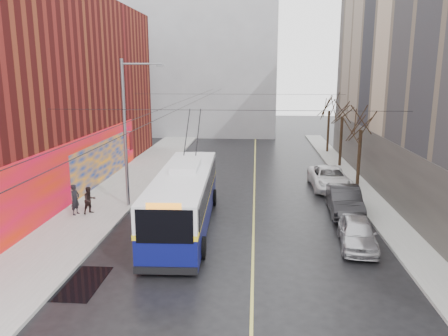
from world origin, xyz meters
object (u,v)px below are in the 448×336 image
object	(u,v)px
tree_mid	(343,107)
trolleybus	(184,198)
parked_car_a	(357,233)
following_car	(198,160)
tree_near	(362,119)
parked_car_b	(345,201)
parked_car_c	(329,178)
pedestrian_b	(90,200)
streetlight_pole	(127,130)
tree_far	(330,103)
pedestrian_a	(75,200)

from	to	relation	value
tree_mid	trolleybus	size ratio (longest dim) A/B	0.53
parked_car_a	following_car	distance (m)	19.91
tree_near	parked_car_b	size ratio (longest dim) A/B	1.29
parked_car_c	pedestrian_b	world-z (taller)	pedestrian_b
streetlight_pole	tree_far	size ratio (longest dim) A/B	1.37
following_car	trolleybus	bearing A→B (deg)	-94.35
tree_far	trolleybus	world-z (taller)	tree_far
streetlight_pole	parked_car_c	xyz separation A→B (m)	(13.02, 5.47, -4.07)
tree_mid	pedestrian_b	xyz separation A→B (m)	(-17.05, -14.78, -4.30)
parked_car_b	streetlight_pole	bearing A→B (deg)	-178.32
parked_car_a	following_car	size ratio (longest dim) A/B	1.00
tree_far	parked_car_b	size ratio (longest dim) A/B	1.32
parked_car_a	parked_car_c	world-z (taller)	parked_car_c
tree_far	pedestrian_a	bearing A→B (deg)	-128.96
tree_near	trolleybus	world-z (taller)	tree_near
parked_car_a	pedestrian_a	bearing A→B (deg)	173.93
following_car	parked_car_c	bearing A→B (deg)	-40.73
trolleybus	pedestrian_a	world-z (taller)	trolleybus
trolleybus	parked_car_a	world-z (taller)	trolleybus
following_car	pedestrian_a	size ratio (longest dim) A/B	2.34
trolleybus	following_car	world-z (taller)	trolleybus
following_car	tree_mid	bearing A→B (deg)	-3.78
tree_mid	trolleybus	bearing A→B (deg)	-124.70
parked_car_b	parked_car_c	world-z (taller)	parked_car_b
streetlight_pole	tree_far	bearing A→B (deg)	52.88
streetlight_pole	tree_near	xyz separation A→B (m)	(15.14, 6.00, 0.13)
following_car	tree_near	bearing A→B (deg)	-34.19
pedestrian_a	following_car	bearing A→B (deg)	-6.85
streetlight_pole	parked_car_b	distance (m)	13.59
tree_far	following_car	distance (m)	15.53
tree_near	pedestrian_b	distance (m)	19.17
following_car	pedestrian_a	xyz separation A→B (m)	(-5.34, -13.88, 0.33)
tree_near	parked_car_c	xyz separation A→B (m)	(-2.12, -0.53, -4.20)
parked_car_b	pedestrian_a	world-z (taller)	pedestrian_a
streetlight_pole	following_car	bearing A→B (deg)	77.29
parked_car_c	pedestrian_b	bearing A→B (deg)	-155.37
tree_mid	parked_car_c	xyz separation A→B (m)	(-2.12, -7.53, -4.47)
tree_mid	streetlight_pole	bearing A→B (deg)	-139.35
tree_near	trolleybus	bearing A→B (deg)	-140.61
tree_near	tree_far	world-z (taller)	tree_far
streetlight_pole	tree_mid	xyz separation A→B (m)	(15.14, 13.00, 0.41)
parked_car_c	pedestrian_a	world-z (taller)	pedestrian_a
streetlight_pole	pedestrian_b	size ratio (longest dim) A/B	5.63
pedestrian_b	tree_mid	bearing A→B (deg)	-9.81
tree_far	parked_car_c	xyz separation A→B (m)	(-2.12, -14.53, -4.36)
parked_car_a	following_car	xyz separation A→B (m)	(-9.94, 17.25, -0.00)
streetlight_pole	tree_far	distance (m)	25.09
trolleybus	parked_car_c	distance (m)	12.62
parked_car_a	parked_car_c	size ratio (longest dim) A/B	0.74
parked_car_b	pedestrian_b	size ratio (longest dim) A/B	3.11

